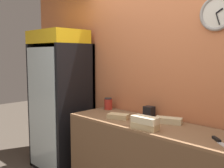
% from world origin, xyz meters
% --- Properties ---
extents(wall_back, '(5.20, 0.09, 2.70)m').
position_xyz_m(wall_back, '(0.00, 1.19, 1.35)').
color(wall_back, '#D17547').
rests_on(wall_back, ground_plane).
extents(beverage_cooler, '(0.76, 0.62, 1.95)m').
position_xyz_m(beverage_cooler, '(-1.58, 0.87, 1.06)').
color(beverage_cooler, black).
rests_on(beverage_cooler, ground_plane).
extents(sandwich_stack_bottom, '(0.26, 0.15, 0.06)m').
position_xyz_m(sandwich_stack_bottom, '(0.05, 0.64, 0.96)').
color(sandwich_stack_bottom, tan).
rests_on(sandwich_stack_bottom, prep_counter).
extents(sandwich_stack_middle, '(0.26, 0.12, 0.06)m').
position_xyz_m(sandwich_stack_middle, '(0.05, 0.64, 1.02)').
color(sandwich_stack_middle, beige).
rests_on(sandwich_stack_middle, sandwich_stack_bottom).
extents(sandwich_flat_left, '(0.26, 0.20, 0.05)m').
position_xyz_m(sandwich_flat_left, '(-0.41, 0.77, 0.96)').
color(sandwich_flat_left, tan).
rests_on(sandwich_flat_left, prep_counter).
extents(sandwich_flat_right, '(0.29, 0.19, 0.06)m').
position_xyz_m(sandwich_flat_right, '(0.08, 0.99, 0.96)').
color(sandwich_flat_right, beige).
rests_on(sandwich_flat_right, prep_counter).
extents(chefs_knife, '(0.26, 0.24, 0.02)m').
position_xyz_m(chefs_knife, '(0.70, 0.76, 0.94)').
color(chefs_knife, silver).
rests_on(chefs_knife, prep_counter).
extents(condiment_jar, '(0.10, 0.10, 0.15)m').
position_xyz_m(condiment_jar, '(-0.84, 1.03, 1.00)').
color(condiment_jar, '#B72D23').
rests_on(condiment_jar, prep_counter).
extents(napkin_dispenser, '(0.11, 0.09, 0.12)m').
position_xyz_m(napkin_dispenser, '(-0.22, 1.07, 0.99)').
color(napkin_dispenser, black).
rests_on(napkin_dispenser, prep_counter).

